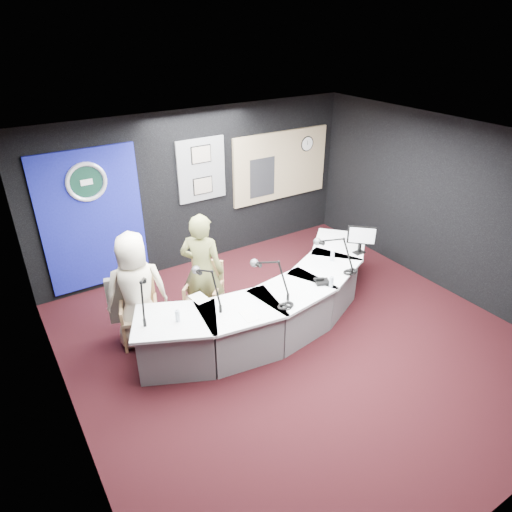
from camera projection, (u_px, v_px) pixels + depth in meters
ground at (298, 342)px, 6.53m from camera, size 6.00×6.00×0.00m
ceiling at (308, 149)px, 5.21m from camera, size 6.00×6.00×0.02m
wall_back at (199, 189)px, 8.10m from camera, size 6.00×0.02×2.80m
wall_left at (58, 334)px, 4.45m from camera, size 0.02×6.00×2.80m
wall_right at (451, 209)px, 7.29m from camera, size 0.02×6.00×2.80m
broadcast_desk at (274, 303)px, 6.74m from camera, size 4.50×1.90×0.75m
backdrop_panel at (93, 220)px, 7.25m from camera, size 1.60×0.05×2.30m
agency_seal at (86, 182)px, 6.92m from camera, size 0.63×0.07×0.63m
seal_center at (86, 182)px, 6.92m from camera, size 0.48×0.01×0.48m
pinboard at (201, 170)px, 7.94m from camera, size 0.90×0.04×1.10m
framed_photo_upper at (201, 155)px, 7.79m from camera, size 0.34×0.02×0.27m
framed_photo_lower at (203, 186)px, 8.05m from camera, size 0.34×0.02×0.27m
booth_window_frame at (281, 166)px, 8.84m from camera, size 2.12×0.06×1.32m
booth_glow at (281, 166)px, 8.83m from camera, size 2.00×0.02×1.20m
equipment_rack at (262, 177)px, 8.67m from camera, size 0.55×0.02×0.75m
wall_clock at (307, 144)px, 8.93m from camera, size 0.28×0.01×0.28m
armchair_left at (140, 314)px, 6.34m from camera, size 0.67×0.67×0.94m
armchair_right at (204, 297)px, 6.78m from camera, size 0.69×0.69×0.86m
draped_jacket at (126, 299)px, 6.39m from camera, size 0.51×0.25×0.70m
person_man at (136, 291)px, 6.16m from camera, size 0.93×0.70×1.70m
person_woman at (202, 271)px, 6.57m from camera, size 0.75×0.76×1.77m
computer_monitor at (361, 235)px, 7.20m from camera, size 0.33×0.31×0.29m
desk_phone at (322, 282)px, 6.51m from camera, size 0.23×0.21×0.05m
headphones_near at (350, 272)px, 6.78m from camera, size 0.19×0.19×0.03m
headphones_far at (286, 306)px, 6.00m from camera, size 0.20×0.20×0.03m
paper_stack at (199, 298)px, 6.19m from camera, size 0.22×0.30×0.00m
notepad at (250, 315)px, 5.83m from camera, size 0.20×0.28×0.00m
boom_mic_a at (144, 292)px, 5.76m from camera, size 0.36×0.69×0.60m
boom_mic_b at (208, 282)px, 5.98m from camera, size 0.16×0.74×0.60m
boom_mic_c at (271, 273)px, 6.19m from camera, size 0.28×0.72×0.60m
boom_mic_d at (335, 250)px, 6.79m from camera, size 0.32×0.71×0.60m
water_bottles at (272, 289)px, 6.23m from camera, size 2.74×0.64×0.18m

